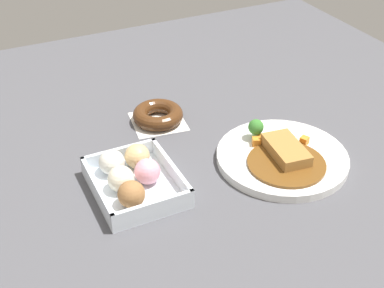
# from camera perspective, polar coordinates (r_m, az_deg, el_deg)

# --- Properties ---
(ground_plane) EXTENTS (1.60, 1.60, 0.00)m
(ground_plane) POSITION_cam_1_polar(r_m,az_deg,el_deg) (1.09, 1.23, -2.88)
(ground_plane) COLOR #4C4C51
(curry_plate) EXTENTS (0.28, 0.28, 0.06)m
(curry_plate) POSITION_cam_1_polar(r_m,az_deg,el_deg) (1.12, 9.75, -1.30)
(curry_plate) COLOR white
(curry_plate) RESTS_ON ground_plane
(donut_box) EXTENTS (0.20, 0.16, 0.06)m
(donut_box) POSITION_cam_1_polar(r_m,az_deg,el_deg) (1.03, -6.50, -3.67)
(donut_box) COLOR silver
(donut_box) RESTS_ON ground_plane
(chocolate_ring_donut) EXTENTS (0.14, 0.14, 0.04)m
(chocolate_ring_donut) POSITION_cam_1_polar(r_m,az_deg,el_deg) (1.24, -3.72, 3.15)
(chocolate_ring_donut) COLOR white
(chocolate_ring_donut) RESTS_ON ground_plane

